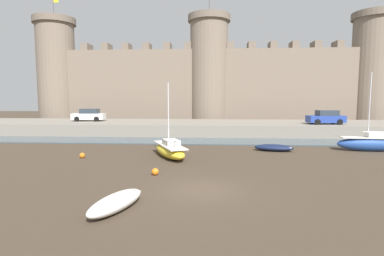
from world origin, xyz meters
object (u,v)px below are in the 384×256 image
sailboat_near_channel_right (170,150)px  rowboat_foreground_right (274,147)px  rowboat_midflat_centre (116,202)px  mooring_buoy_off_centre (155,172)px  mooring_buoy_near_shore (82,155)px  sailboat_foreground_left (371,143)px  car_quay_centre_east (326,117)px  car_quay_east (89,115)px

sailboat_near_channel_right → rowboat_foreground_right: size_ratio=1.66×
sailboat_near_channel_right → rowboat_midflat_centre: sailboat_near_channel_right is taller
mooring_buoy_off_centre → mooring_buoy_near_shore: mooring_buoy_off_centre is taller
sailboat_foreground_left → mooring_buoy_near_shore: sailboat_foreground_left is taller
mooring_buoy_off_centre → car_quay_centre_east: 24.98m
sailboat_near_channel_right → rowboat_midflat_centre: (-0.66, -10.95, -0.22)m
rowboat_midflat_centre → car_quay_east: car_quay_east is taller
car_quay_centre_east → car_quay_east: bearing=174.9°
rowboat_foreground_right → mooring_buoy_near_shore: (-14.99, -3.95, -0.10)m
rowboat_midflat_centre → rowboat_foreground_right: bearing=56.8°
sailboat_foreground_left → mooring_buoy_off_centre: (-16.77, -8.94, -0.48)m
rowboat_midflat_centre → car_quay_east: (-12.23, 26.75, 1.86)m
rowboat_foreground_right → car_quay_centre_east: (7.96, 10.14, 1.91)m
mooring_buoy_near_shore → car_quay_centre_east: size_ratio=0.10×
rowboat_foreground_right → mooring_buoy_near_shore: 15.50m
sailboat_near_channel_right → car_quay_centre_east: size_ratio=1.35×
rowboat_midflat_centre → mooring_buoy_off_centre: 5.55m
sailboat_foreground_left → mooring_buoy_near_shore: 23.59m
sailboat_near_channel_right → rowboat_foreground_right: bearing=19.8°
sailboat_foreground_left → mooring_buoy_near_shore: bearing=-169.2°
mooring_buoy_near_shore → car_quay_east: bearing=110.9°
car_quay_east → sailboat_near_channel_right: bearing=-50.8°
rowboat_foreground_right → mooring_buoy_off_centre: rowboat_foreground_right is taller
rowboat_foreground_right → sailboat_near_channel_right: bearing=-160.2°
mooring_buoy_off_centre → car_quay_east: size_ratio=0.10×
mooring_buoy_near_shore → car_quay_centre_east: 27.00m
rowboat_foreground_right → mooring_buoy_near_shore: rowboat_foreground_right is taller
sailboat_near_channel_right → sailboat_foreground_left: 17.04m
rowboat_midflat_centre → car_quay_centre_east: car_quay_centre_east is taller
rowboat_foreground_right → rowboat_midflat_centre: rowboat_midflat_centre is taller
mooring_buoy_off_centre → car_quay_centre_east: size_ratio=0.10×
rowboat_foreground_right → rowboat_midflat_centre: 16.72m
rowboat_foreground_right → car_quay_centre_east: bearing=51.8°
rowboat_midflat_centre → car_quay_east: 29.47m
mooring_buoy_near_shore → car_quay_centre_east: bearing=31.5°
sailboat_foreground_left → rowboat_foreground_right: (-8.18, -0.47, -0.39)m
rowboat_foreground_right → mooring_buoy_near_shore: size_ratio=8.47×
mooring_buoy_off_centre → mooring_buoy_near_shore: 7.83m
sailboat_foreground_left → car_quay_centre_east: bearing=91.3°
mooring_buoy_off_centre → car_quay_east: 24.86m
sailboat_foreground_left → mooring_buoy_off_centre: size_ratio=15.99×
car_quay_east → mooring_buoy_near_shore: bearing=-69.1°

